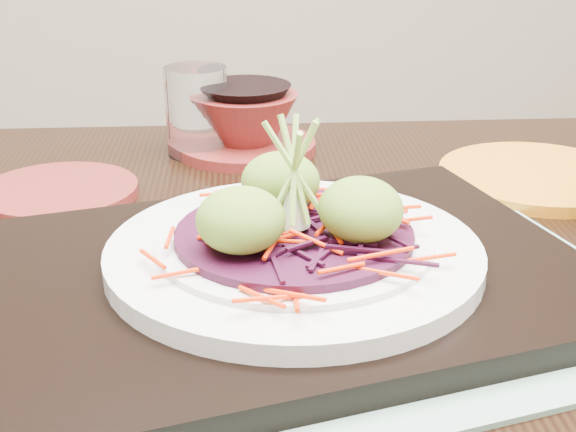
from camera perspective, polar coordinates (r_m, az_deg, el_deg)
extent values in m
cube|color=black|center=(0.66, 2.17, -5.40)|extent=(1.38, 1.03, 0.04)
cube|color=gray|center=(0.61, 0.42, -5.19)|extent=(0.54, 0.44, 0.00)
cube|color=black|center=(0.61, 0.42, -4.20)|extent=(0.46, 0.37, 0.02)
cylinder|color=silver|center=(0.60, 0.43, -2.72)|extent=(0.28, 0.28, 0.02)
cylinder|color=silver|center=(0.59, 0.43, -1.90)|extent=(0.21, 0.21, 0.01)
cylinder|color=#380B1F|center=(0.59, 0.43, -1.33)|extent=(0.18, 0.18, 0.01)
ellipsoid|color=olive|center=(0.55, -3.36, -0.34)|extent=(0.07, 0.07, 0.05)
ellipsoid|color=olive|center=(0.57, 5.20, 0.42)|extent=(0.07, 0.07, 0.05)
ellipsoid|color=olive|center=(0.62, -0.52, 2.43)|extent=(0.07, 0.07, 0.05)
cylinder|color=maroon|center=(0.82, -15.98, 1.66)|extent=(0.20, 0.20, 0.01)
cylinder|color=white|center=(0.91, -6.50, 7.42)|extent=(0.07, 0.07, 0.10)
cylinder|color=maroon|center=(0.93, -3.01, 4.99)|extent=(0.17, 0.17, 0.01)
cylinder|color=orange|center=(0.87, 17.31, 2.71)|extent=(0.26, 0.26, 0.01)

